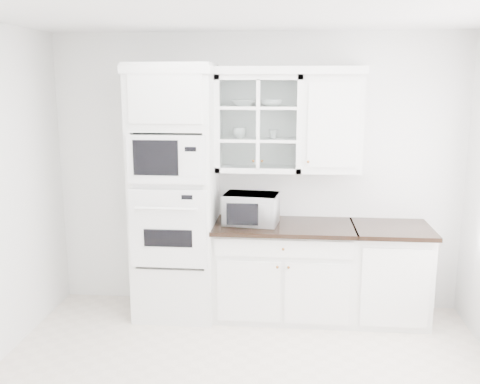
# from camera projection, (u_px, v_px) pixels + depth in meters

# --- Properties ---
(room_shell) EXTENTS (4.00, 3.50, 2.70)m
(room_shell) POSITION_uv_depth(u_px,v_px,m) (246.00, 145.00, 3.90)
(room_shell) COLOR white
(room_shell) RESTS_ON ground
(oven_column) EXTENTS (0.76, 0.68, 2.40)m
(oven_column) POSITION_uv_depth(u_px,v_px,m) (175.00, 193.00, 5.05)
(oven_column) COLOR white
(oven_column) RESTS_ON ground
(base_cabinet_run) EXTENTS (1.32, 0.67, 0.92)m
(base_cabinet_run) POSITION_uv_depth(u_px,v_px,m) (283.00, 270.00, 5.14)
(base_cabinet_run) COLOR white
(base_cabinet_run) RESTS_ON ground
(extra_base_cabinet) EXTENTS (0.72, 0.67, 0.92)m
(extra_base_cabinet) POSITION_uv_depth(u_px,v_px,m) (389.00, 273.00, 5.05)
(extra_base_cabinet) COLOR white
(extra_base_cabinet) RESTS_ON ground
(upper_cabinet_glass) EXTENTS (0.80, 0.33, 0.90)m
(upper_cabinet_glass) POSITION_uv_depth(u_px,v_px,m) (259.00, 123.00, 5.01)
(upper_cabinet_glass) COLOR white
(upper_cabinet_glass) RESTS_ON room_shell
(upper_cabinet_solid) EXTENTS (0.55, 0.33, 0.90)m
(upper_cabinet_solid) POSITION_uv_depth(u_px,v_px,m) (332.00, 124.00, 4.95)
(upper_cabinet_solid) COLOR white
(upper_cabinet_solid) RESTS_ON room_shell
(crown_molding) EXTENTS (2.14, 0.38, 0.07)m
(crown_molding) POSITION_uv_depth(u_px,v_px,m) (248.00, 70.00, 4.90)
(crown_molding) COLOR white
(crown_molding) RESTS_ON room_shell
(countertop_microwave) EXTENTS (0.54, 0.47, 0.29)m
(countertop_microwave) POSITION_uv_depth(u_px,v_px,m) (252.00, 208.00, 5.03)
(countertop_microwave) COLOR white
(countertop_microwave) RESTS_ON base_cabinet_run
(bowl_a) EXTENTS (0.28, 0.28, 0.06)m
(bowl_a) POSITION_uv_depth(u_px,v_px,m) (245.00, 103.00, 4.98)
(bowl_a) COLOR white
(bowl_a) RESTS_ON upper_cabinet_glass
(bowl_b) EXTENTS (0.24, 0.24, 0.06)m
(bowl_b) POSITION_uv_depth(u_px,v_px,m) (272.00, 103.00, 4.95)
(bowl_b) COLOR white
(bowl_b) RESTS_ON upper_cabinet_glass
(cup_a) EXTENTS (0.16, 0.16, 0.10)m
(cup_a) POSITION_uv_depth(u_px,v_px,m) (240.00, 133.00, 5.06)
(cup_a) COLOR white
(cup_a) RESTS_ON upper_cabinet_glass
(cup_b) EXTENTS (0.11, 0.11, 0.08)m
(cup_b) POSITION_uv_depth(u_px,v_px,m) (273.00, 134.00, 5.03)
(cup_b) COLOR white
(cup_b) RESTS_ON upper_cabinet_glass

